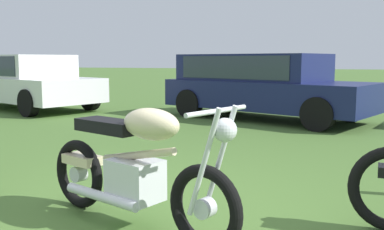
# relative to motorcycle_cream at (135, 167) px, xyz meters

# --- Properties ---
(ground_plane) EXTENTS (120.00, 120.00, 0.00)m
(ground_plane) POSITION_rel_motorcycle_cream_xyz_m (-0.04, 0.16, -0.48)
(ground_plane) COLOR #476B2D
(motorcycle_cream) EXTENTS (1.92, 0.99, 1.02)m
(motorcycle_cream) POSITION_rel_motorcycle_cream_xyz_m (0.00, 0.00, 0.00)
(motorcycle_cream) COLOR black
(motorcycle_cream) RESTS_ON ground
(car_white) EXTENTS (4.67, 3.30, 1.43)m
(car_white) POSITION_rel_motorcycle_cream_xyz_m (-6.38, 6.60, 0.32)
(car_white) COLOR silver
(car_white) RESTS_ON ground
(car_navy) EXTENTS (4.83, 3.29, 1.43)m
(car_navy) POSITION_rel_motorcycle_cream_xyz_m (-0.20, 6.65, 0.35)
(car_navy) COLOR #161E4C
(car_navy) RESTS_ON ground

